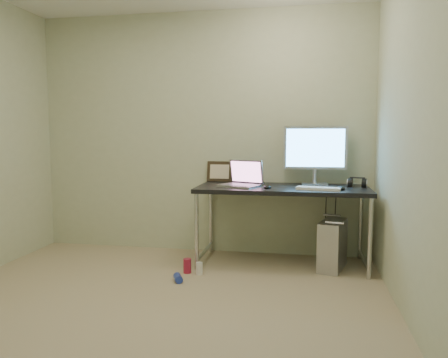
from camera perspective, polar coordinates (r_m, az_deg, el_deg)
floor at (r=3.19m, az=-10.42°, el=-17.24°), size 3.50×3.50×0.00m
wall_back at (r=4.61m, az=-2.97°, el=5.94°), size 3.50×0.02×2.50m
wall_right at (r=2.82m, az=24.61°, el=5.37°), size 0.02×3.50×2.50m
desk at (r=4.18m, az=7.63°, el=-2.06°), size 1.61×0.70×0.75m
tower_computer at (r=4.20m, az=13.99°, el=-8.33°), size 0.30×0.47×0.48m
cable_a at (r=4.52m, az=13.11°, el=-5.04°), size 0.01×0.16×0.69m
cable_b at (r=4.51m, az=14.27°, el=-5.36°), size 0.02×0.11×0.71m
can_red at (r=4.02m, az=-4.82°, el=-11.23°), size 0.09×0.09×0.13m
can_white at (r=3.97m, az=-3.25°, el=-11.60°), size 0.07×0.07×0.11m
can_blue at (r=3.81m, az=-6.02°, el=-12.74°), size 0.11×0.14×0.07m
laptop at (r=4.17m, az=2.34°, el=-0.15°), size 0.44×0.40×0.25m
monitor at (r=4.36m, az=11.82°, el=3.65°), size 0.61×0.19×0.57m
keyboard at (r=3.99m, az=12.24°, el=-1.23°), size 0.40×0.20×0.02m
mouse_right at (r=4.04m, az=15.02°, el=-1.09°), size 0.10×0.13×0.04m
mouse_left at (r=4.03m, az=5.70°, el=-0.95°), size 0.08×0.11×0.04m
headphones at (r=4.31m, az=17.01°, el=-0.57°), size 0.19×0.11×0.12m
picture_frame at (r=4.56m, az=-0.57°, el=0.99°), size 0.27×0.08×0.21m
webcam at (r=4.43m, az=2.06°, el=0.69°), size 0.05×0.04×0.13m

